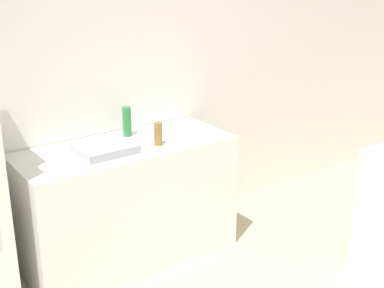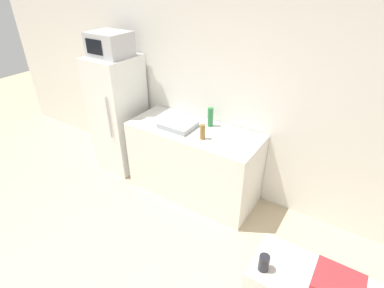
# 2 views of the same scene
# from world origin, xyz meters

# --- Properties ---
(wall_back) EXTENTS (8.00, 0.06, 2.60)m
(wall_back) POSITION_xyz_m (0.00, 2.76, 1.30)
(wall_back) COLOR white
(wall_back) RESTS_ON ground_plane
(counter) EXTENTS (1.63, 0.68, 0.94)m
(counter) POSITION_xyz_m (-0.10, 2.39, 0.47)
(counter) COLOR silver
(counter) RESTS_ON ground_plane
(sink_basin) EXTENTS (0.39, 0.33, 0.06)m
(sink_basin) POSITION_xyz_m (-0.28, 2.33, 0.97)
(sink_basin) COLOR #9EA3A8
(sink_basin) RESTS_ON counter
(bottle_tall) EXTENTS (0.07, 0.07, 0.24)m
(bottle_tall) POSITION_xyz_m (0.02, 2.57, 1.06)
(bottle_tall) COLOR #2D7F42
(bottle_tall) RESTS_ON counter
(bottle_short) EXTENTS (0.06, 0.06, 0.17)m
(bottle_short) POSITION_xyz_m (0.11, 2.25, 1.03)
(bottle_short) COLOR olive
(bottle_short) RESTS_ON counter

